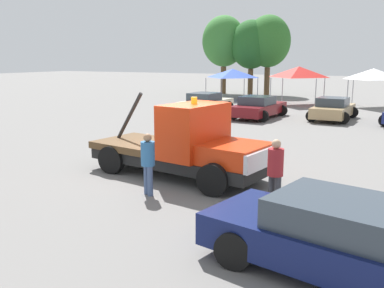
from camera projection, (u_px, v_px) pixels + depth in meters
name	position (u px, v px, depth m)	size (l,w,h in m)	color
ground_plane	(178.00, 176.00, 13.27)	(160.00, 160.00, 0.00)	slate
tow_truck	(187.00, 147.00, 12.87)	(6.08, 2.95, 2.51)	black
foreground_car	(351.00, 242.00, 6.96)	(5.35, 2.94, 1.34)	#0F194C
person_near_truck	(275.00, 169.00, 10.19)	(0.38, 0.38, 1.71)	#38383D
person_at_hood	(148.00, 160.00, 11.24)	(0.37, 0.37, 1.66)	#475B84
parked_car_cream	(206.00, 103.00, 28.34)	(2.66, 4.72, 1.34)	beige
parked_car_maroon	(258.00, 107.00, 25.92)	(2.76, 4.79, 1.34)	maroon
parked_car_tan	(333.00, 109.00, 25.03)	(2.53, 4.30, 1.34)	tan
canopy_tent_blue	(233.00, 73.00, 37.00)	(3.54, 3.54, 2.66)	#9E9EA3
canopy_tent_red	(299.00, 72.00, 32.84)	(3.44, 3.44, 2.95)	#9E9EA3
canopy_tent_white	(374.00, 74.00, 31.19)	(3.13, 3.13, 2.84)	#9E9EA3
tree_left	(224.00, 41.00, 42.85)	(4.34, 4.34, 7.76)	brown
tree_center	(251.00, 45.00, 41.49)	(4.04, 4.04, 7.21)	brown
tree_right	(268.00, 42.00, 41.27)	(4.29, 4.29, 7.66)	brown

